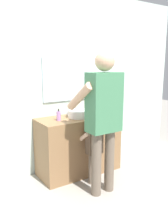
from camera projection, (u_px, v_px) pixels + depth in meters
name	position (u px, v px, depth m)	size (l,w,h in m)	color
ground_plane	(90.00, 179.00, 3.37)	(14.00, 14.00, 0.00)	#9E998E
back_wall	(68.00, 82.00, 3.60)	(4.40, 0.10, 2.70)	silver
vanity_cabinet	(79.00, 145.00, 3.53)	(1.22, 0.54, 0.86)	olive
sink_basin	(79.00, 114.00, 3.41)	(0.33, 0.33, 0.11)	white
faucet	(72.00, 110.00, 3.57)	(0.18, 0.14, 0.18)	#B7BABF
toothbrush_cup	(97.00, 112.00, 3.56)	(0.07, 0.07, 0.21)	#D86666
soap_bottle	(59.00, 116.00, 3.22)	(0.06, 0.06, 0.17)	#B27FC6
child_toddler	(94.00, 144.00, 3.17)	(0.29, 0.29, 0.95)	#6B5B4C
adult_parent	(103.00, 111.00, 2.83)	(0.55, 0.58, 1.78)	#6B5B4C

